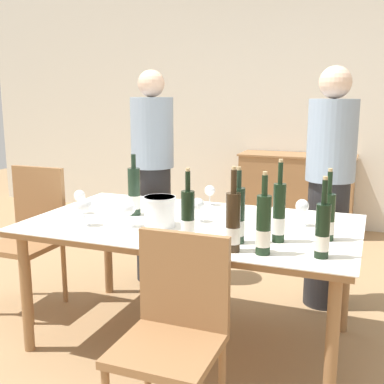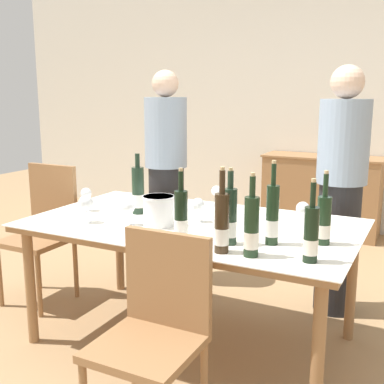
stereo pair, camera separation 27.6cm
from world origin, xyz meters
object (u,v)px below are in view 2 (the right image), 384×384
object	(u,v)px
dining_table	(192,232)
wine_glass_2	(128,207)
wine_bottle_2	(324,221)
wine_bottle_4	(138,192)
wine_bottle_6	(311,235)
sideboard_cabinet	(321,195)
person_guest_left	(341,192)
wine_bottle_1	(272,216)
wine_glass_3	(86,194)
chair_near_front	(156,323)
wine_glass_1	(86,203)
wine_glass_5	(198,205)
ice_bucket	(159,210)
wine_bottle_3	(230,218)
person_host	(166,177)
wine_bottle_5	(222,224)
wine_bottle_7	(181,216)
wine_bottle_0	(251,228)
chair_left_end	(45,224)
wine_glass_0	(303,209)
wine_glass_4	(216,192)

from	to	relation	value
dining_table	wine_glass_2	distance (m)	0.40
wine_bottle_2	wine_glass_2	world-z (taller)	wine_bottle_2
wine_bottle_4	wine_bottle_6	bearing A→B (deg)	-18.81
sideboard_cabinet	person_guest_left	size ratio (longest dim) A/B	0.74
wine_bottle_1	wine_bottle_2	size ratio (longest dim) A/B	1.13
wine_bottle_1	person_guest_left	distance (m)	1.04
wine_glass_3	chair_near_front	bearing A→B (deg)	-37.33
sideboard_cabinet	wine_bottle_6	world-z (taller)	wine_bottle_6
wine_glass_1	wine_glass_5	distance (m)	0.65
ice_bucket	wine_bottle_1	xyz separation A→B (m)	(0.68, -0.05, 0.05)
wine_bottle_3	person_host	xyz separation A→B (m)	(-1.01, 1.12, -0.05)
wine_bottle_1	wine_glass_1	distance (m)	1.09
wine_glass_3	person_guest_left	size ratio (longest dim) A/B	0.09
wine_glass_2	person_guest_left	xyz separation A→B (m)	(0.99, 1.05, -0.01)
wine_bottle_5	wine_bottle_7	xyz separation A→B (m)	(-0.26, 0.09, -0.01)
wine_bottle_5	wine_glass_2	xyz separation A→B (m)	(-0.67, 0.20, -0.04)
wine_bottle_5	person_guest_left	bearing A→B (deg)	75.67
wine_bottle_3	dining_table	bearing A→B (deg)	141.32
wine_bottle_7	wine_glass_2	bearing A→B (deg)	164.34
wine_bottle_0	wine_bottle_5	size ratio (longest dim) A/B	0.96
wine_bottle_1	wine_glass_1	size ratio (longest dim) A/B	2.61
chair_left_end	wine_bottle_6	bearing A→B (deg)	-12.63
wine_glass_2	chair_left_end	size ratio (longest dim) A/B	0.15
person_host	dining_table	bearing A→B (deg)	-51.93
wine_bottle_3	chair_left_end	distance (m)	1.67
wine_bottle_0	chair_near_front	size ratio (longest dim) A/B	0.44
wine_bottle_7	wine_glass_3	bearing A→B (deg)	161.77
chair_left_end	wine_glass_5	bearing A→B (deg)	-3.02
wine_glass_0	person_guest_left	size ratio (longest dim) A/B	0.09
wine_bottle_2	wine_bottle_4	world-z (taller)	wine_bottle_4
wine_bottle_2	wine_bottle_3	xyz separation A→B (m)	(-0.41, -0.21, 0.02)
dining_table	chair_left_end	bearing A→B (deg)	175.80
wine_bottle_6	wine_bottle_7	world-z (taller)	wine_bottle_6
wine_bottle_3	chair_near_front	size ratio (longest dim) A/B	0.43
wine_glass_4	ice_bucket	bearing A→B (deg)	-98.58
wine_glass_5	chair_near_front	world-z (taller)	chair_near_front
dining_table	person_guest_left	distance (m)	1.09
wine_bottle_0	wine_glass_4	size ratio (longest dim) A/B	2.88
wine_glass_5	wine_bottle_7	bearing A→B (deg)	-77.51
wine_bottle_6	wine_glass_4	bearing A→B (deg)	135.22
dining_table	ice_bucket	xyz separation A→B (m)	(-0.14, -0.15, 0.15)
chair_near_front	wine_bottle_1	bearing A→B (deg)	61.34
dining_table	ice_bucket	distance (m)	0.25
wine_bottle_2	person_guest_left	world-z (taller)	person_guest_left
dining_table	wine_bottle_1	bearing A→B (deg)	-19.49
wine_glass_1	person_host	bearing A→B (deg)	95.57
wine_glass_2	chair_near_front	bearing A→B (deg)	-47.34
wine_bottle_0	person_host	distance (m)	1.70
wine_bottle_3	wine_glass_2	xyz separation A→B (m)	(-0.65, 0.07, -0.03)
person_guest_left	chair_near_front	bearing A→B (deg)	-106.22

